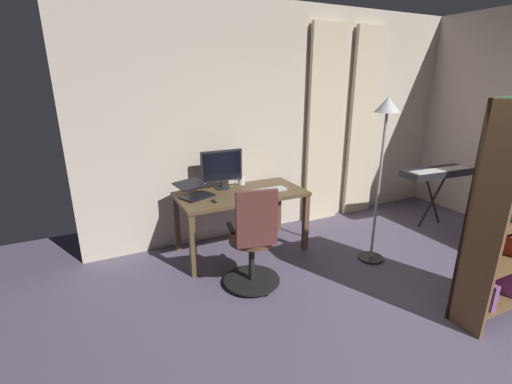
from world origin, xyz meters
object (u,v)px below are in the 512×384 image
object	(u,v)px
laptop	(195,192)
piano_keyboard	(437,173)
office_chair	(253,244)
computer_keyboard	(269,190)
mug_coffee	(241,181)
computer_monitor	(222,167)
computer_mouse	(215,200)
floor_lamp	(384,140)
bookshelf	(508,215)
desk	(241,200)

from	to	relation	value
laptop	piano_keyboard	distance (m)	3.23
office_chair	computer_keyboard	world-z (taller)	office_chair
computer_keyboard	laptop	size ratio (longest dim) A/B	0.95
mug_coffee	computer_keyboard	bearing A→B (deg)	114.20
computer_monitor	computer_mouse	bearing A→B (deg)	59.69
mug_coffee	laptop	bearing A→B (deg)	17.10
computer_keyboard	floor_lamp	size ratio (longest dim) A/B	0.23
computer_keyboard	mug_coffee	xyz separation A→B (m)	(0.18, -0.39, 0.03)
laptop	computer_mouse	distance (m)	0.30
office_chair	computer_monitor	size ratio (longest dim) A/B	2.07
office_chair	mug_coffee	distance (m)	1.16
laptop	office_chair	bearing A→B (deg)	85.98
mug_coffee	bookshelf	size ratio (longest dim) A/B	0.07
computer_mouse	bookshelf	bearing A→B (deg)	134.20
office_chair	bookshelf	xyz separation A→B (m)	(-1.66, 1.26, 0.45)
mug_coffee	bookshelf	xyz separation A→B (m)	(-1.31, 2.32, 0.15)
computer_monitor	bookshelf	distance (m)	2.77
desk	computer_mouse	xyz separation A→B (m)	(0.38, 0.17, 0.11)
computer_mouse	mug_coffee	size ratio (longest dim) A/B	0.75
computer_monitor	computer_keyboard	size ratio (longest dim) A/B	1.20
mug_coffee	piano_keyboard	distance (m)	2.65
piano_keyboard	office_chair	bearing A→B (deg)	10.28
laptop	mug_coffee	bearing A→B (deg)	174.49
laptop	computer_monitor	bearing A→B (deg)	179.61
computer_keyboard	computer_mouse	world-z (taller)	computer_mouse
desk	computer_mouse	world-z (taller)	computer_mouse
computer_keyboard	computer_mouse	size ratio (longest dim) A/B	4.17
mug_coffee	floor_lamp	size ratio (longest dim) A/B	0.07
computer_monitor	mug_coffee	world-z (taller)	computer_monitor
laptop	computer_mouse	world-z (taller)	laptop
mug_coffee	piano_keyboard	xyz separation A→B (m)	(-2.54, 0.77, -0.02)
floor_lamp	piano_keyboard	bearing A→B (deg)	-165.23
computer_keyboard	piano_keyboard	size ratio (longest dim) A/B	0.40
mug_coffee	floor_lamp	xyz separation A→B (m)	(-1.09, 1.15, 0.60)
mug_coffee	floor_lamp	distance (m)	1.69
desk	laptop	xyz separation A→B (m)	(0.52, -0.09, 0.14)
computer_keyboard	floor_lamp	distance (m)	1.35
desk	mug_coffee	bearing A→B (deg)	-114.15
computer_monitor	computer_keyboard	world-z (taller)	computer_monitor
mug_coffee	computer_mouse	bearing A→B (deg)	42.35
office_chair	laptop	xyz separation A→B (m)	(0.29, -0.87, 0.31)
computer_monitor	computer_mouse	world-z (taller)	computer_monitor
office_chair	piano_keyboard	distance (m)	2.92
laptop	piano_keyboard	xyz separation A→B (m)	(-3.18, 0.57, -0.03)
computer_mouse	bookshelf	size ratio (longest dim) A/B	0.05
laptop	piano_keyboard	bearing A→B (deg)	147.24
laptop	floor_lamp	bearing A→B (deg)	128.73
computer_keyboard	desk	bearing A→B (deg)	-19.04
desk	computer_keyboard	bearing A→B (deg)	160.96
computer_monitor	piano_keyboard	world-z (taller)	computer_monitor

